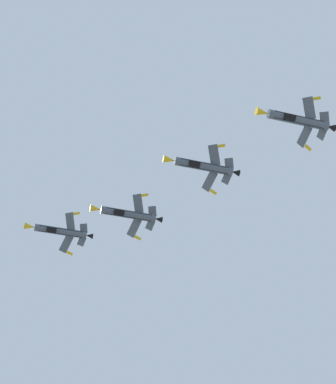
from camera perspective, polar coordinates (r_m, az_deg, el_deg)
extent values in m
cylinder|color=#4C5666|center=(118.02, -12.33, -4.49)|extent=(12.05, 4.56, 1.70)
cube|color=#232833|center=(117.55, -12.33, -4.49)|extent=(10.07, 3.60, 1.39)
cone|color=yellow|center=(118.30, -15.75, -3.88)|extent=(2.71, 2.10, 1.56)
cone|color=black|center=(118.16, -9.09, -5.04)|extent=(1.88, 1.71, 1.36)
ellipsoid|color=#192333|center=(118.71, -13.59, -4.26)|extent=(3.48, 2.27, 1.54)
cube|color=black|center=(117.25, -13.38, -4.31)|extent=(2.46, 1.83, 1.38)
cube|color=#4C5666|center=(117.94, -11.29, -3.38)|extent=(2.50, 3.08, 3.46)
cube|color=yellow|center=(117.99, -10.58, -2.47)|extent=(1.68, 0.90, 0.59)
cube|color=#4C5666|center=(117.99, -11.73, -5.88)|extent=(3.22, 3.28, 3.46)
cube|color=yellow|center=(118.09, -11.37, -6.97)|extent=(1.54, 1.46, 0.59)
cube|color=#4C5666|center=(118.08, -9.76, -4.18)|extent=(1.89, 1.68, 1.85)
cube|color=#4C5666|center=(118.12, -10.01, -5.64)|extent=(2.23, 2.18, 1.85)
cube|color=yellow|center=(119.89, -10.05, -4.87)|extent=(3.05, 2.76, 1.73)
cylinder|color=#4C5666|center=(106.82, -4.62, -2.59)|extent=(12.05, 4.56, 1.70)
cube|color=#232833|center=(106.36, -4.59, -2.59)|extent=(10.07, 3.62, 1.38)
cone|color=yellow|center=(106.21, -8.40, -1.94)|extent=(2.71, 2.10, 1.56)
cone|color=black|center=(107.83, -1.10, -3.18)|extent=(1.88, 1.71, 1.36)
ellipsoid|color=#192333|center=(107.17, -6.05, -2.36)|extent=(3.48, 2.28, 1.54)
cube|color=black|center=(105.78, -5.71, -2.39)|extent=(2.46, 1.83, 1.38)
cube|color=#4C5666|center=(107.06, -3.49, -1.37)|extent=(2.51, 3.13, 3.42)
cube|color=yellow|center=(107.34, -2.72, -0.36)|extent=(1.68, 0.90, 0.59)
cube|color=#4C5666|center=(106.91, -3.94, -4.12)|extent=(3.26, 3.32, 3.42)
cube|color=yellow|center=(107.08, -3.54, -5.33)|extent=(1.54, 1.47, 0.59)
cube|color=#4C5666|center=(107.60, -1.83, -2.24)|extent=(1.89, 1.71, 1.83)
cube|color=#4C5666|center=(107.51, -2.09, -3.84)|extent=(2.25, 2.20, 1.83)
cube|color=yellow|center=(109.28, -2.27, -3.02)|extent=(3.05, 2.73, 1.77)
cylinder|color=#4C5666|center=(98.41, 4.17, 2.99)|extent=(12.05, 4.56, 1.70)
cube|color=#232833|center=(97.96, 4.24, 3.00)|extent=(10.09, 3.68, 1.34)
cone|color=yellow|center=(96.88, 0.14, 3.76)|extent=(2.71, 2.10, 1.56)
cone|color=black|center=(100.31, 7.84, 2.27)|extent=(1.88, 1.71, 1.36)
ellipsoid|color=#192333|center=(98.41, 2.61, 3.26)|extent=(3.48, 2.28, 1.55)
cube|color=black|center=(97.11, 3.08, 3.24)|extent=(2.46, 1.86, 1.38)
cube|color=#4C5666|center=(99.01, 5.39, 4.29)|extent=(2.56, 3.35, 3.24)
cube|color=yellow|center=(99.55, 6.20, 5.35)|extent=(1.68, 0.92, 0.58)
cube|color=#4C5666|center=(98.60, 4.87, 1.32)|extent=(3.41, 3.48, 3.24)
cube|color=yellow|center=(98.82, 5.28, 0.00)|extent=(1.56, 1.48, 0.58)
cube|color=#4C5666|center=(99.94, 7.10, 3.30)|extent=(1.91, 1.82, 1.73)
cube|color=#4C5666|center=(99.70, 6.81, 1.58)|extent=(2.32, 2.29, 1.73)
cube|color=yellow|center=(101.44, 6.48, 2.45)|extent=(3.02, 2.63, 1.90)
cylinder|color=#4C5666|center=(95.26, 14.87, 8.06)|extent=(12.05, 4.56, 1.70)
cube|color=#232833|center=(94.84, 15.00, 8.10)|extent=(10.08, 3.67, 1.35)
cone|color=yellow|center=(92.61, 10.90, 9.06)|extent=(2.71, 2.10, 1.56)
cone|color=black|center=(98.17, 18.39, 7.14)|extent=(1.88, 1.71, 1.36)
ellipsoid|color=#192333|center=(94.80, 13.27, 8.38)|extent=(3.48, 2.28, 1.55)
cube|color=black|center=(93.68, 13.91, 8.42)|extent=(2.46, 1.85, 1.38)
cube|color=#4C5666|center=(96.46, 16.06, 9.33)|extent=(2.55, 3.31, 3.28)
cube|color=yellow|center=(97.44, 16.84, 10.35)|extent=(1.68, 0.92, 0.58)
cube|color=#4C5666|center=(95.38, 15.57, 6.32)|extent=(3.38, 3.45, 3.28)
cube|color=yellow|center=(95.50, 15.96, 4.94)|extent=(1.55, 1.48, 0.58)
cube|color=#4C5666|center=(97.74, 17.69, 8.23)|extent=(1.90, 1.80, 1.75)
cube|color=#4C5666|center=(97.12, 17.41, 6.49)|extent=(2.30, 2.28, 1.75)
cube|color=yellow|center=(98.87, 16.90, 7.29)|extent=(3.03, 2.65, 1.87)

